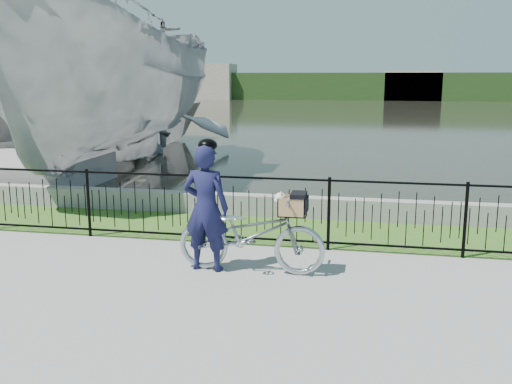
% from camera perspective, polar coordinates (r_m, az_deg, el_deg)
% --- Properties ---
extents(ground, '(120.00, 120.00, 0.00)m').
position_cam_1_polar(ground, '(7.62, -1.32, -8.89)').
color(ground, gray).
rests_on(ground, ground).
extents(grass_strip, '(60.00, 2.00, 0.01)m').
position_cam_1_polar(grass_strip, '(10.05, 1.91, -3.78)').
color(grass_strip, '#39601E').
rests_on(grass_strip, ground).
extents(water, '(120.00, 120.00, 0.00)m').
position_cam_1_polar(water, '(40.09, 9.06, 7.60)').
color(water, '#27271E').
rests_on(water, ground).
extents(quay_wall, '(60.00, 0.30, 0.40)m').
position_cam_1_polar(quay_wall, '(10.96, 2.76, -1.43)').
color(quay_wall, gray).
rests_on(quay_wall, ground).
extents(fence, '(14.00, 0.06, 1.15)m').
position_cam_1_polar(fence, '(8.95, 0.89, -1.92)').
color(fence, black).
rests_on(fence, ground).
extents(far_treeline, '(120.00, 6.00, 3.00)m').
position_cam_1_polar(far_treeline, '(67.00, 10.06, 10.38)').
color(far_treeline, '#254119').
rests_on(far_treeline, ground).
extents(far_building_left, '(8.00, 4.00, 4.00)m').
position_cam_1_polar(far_building_left, '(67.85, -5.63, 10.93)').
color(far_building_left, '#AA9D89').
rests_on(far_building_left, ground).
extents(far_building_right, '(6.00, 3.00, 3.20)m').
position_cam_1_polar(far_building_right, '(65.63, 15.36, 10.22)').
color(far_building_right, '#AA9D89').
rests_on(far_building_right, ground).
extents(bicycle_rig, '(2.04, 0.71, 1.16)m').
position_cam_1_polar(bicycle_rig, '(7.82, -0.43, -4.16)').
color(bicycle_rig, '#A4A9AF').
rests_on(bicycle_rig, ground).
extents(cyclist, '(0.68, 0.47, 1.83)m').
position_cam_1_polar(cyclist, '(7.84, -5.04, -1.43)').
color(cyclist, '#151539').
rests_on(cyclist, ground).
extents(boat_near, '(5.25, 12.09, 6.36)m').
position_cam_1_polar(boat_near, '(15.71, -14.31, 10.09)').
color(boat_near, '#A5A5A4').
rests_on(boat_near, water).
extents(boat_far, '(11.30, 13.86, 2.52)m').
position_cam_1_polar(boat_far, '(21.06, -18.41, 7.15)').
color(boat_far, '#A5A5A4').
rests_on(boat_far, water).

